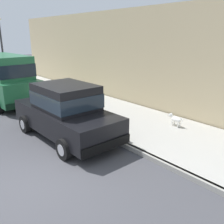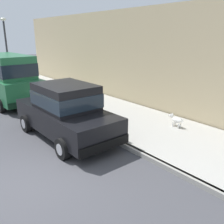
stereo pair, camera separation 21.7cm
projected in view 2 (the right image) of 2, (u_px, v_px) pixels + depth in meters
ground_plane at (28, 182)px, 6.17m from camera, size 80.00×80.00×0.00m
curb at (124, 145)px, 8.05m from camera, size 0.16×64.00×0.14m
sidewalk at (161, 132)px, 9.12m from camera, size 3.60×64.00×0.14m
car_black_sedan at (66, 111)px, 8.57m from camera, size 2.09×4.63×1.92m
car_green_van at (8, 77)px, 12.90m from camera, size 2.27×4.97×2.52m
dog_white at (176, 119)px, 9.38m from camera, size 0.24×0.76×0.49m
street_lamp at (6, 44)px, 16.81m from camera, size 0.36×0.36×4.42m
building_facade at (110, 56)px, 13.93m from camera, size 0.50×20.00×4.71m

